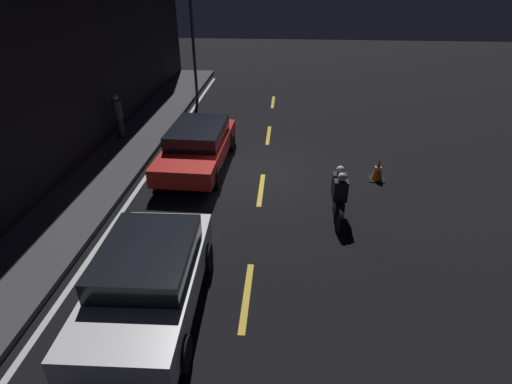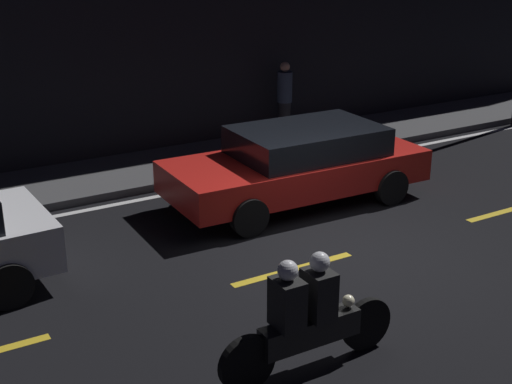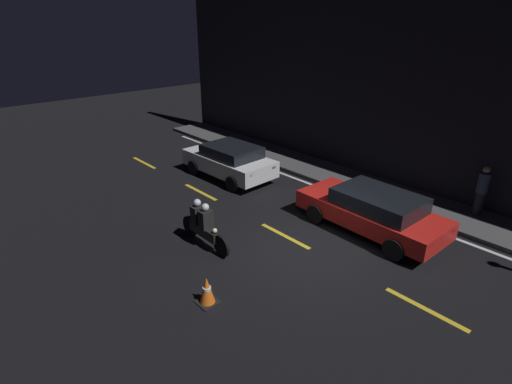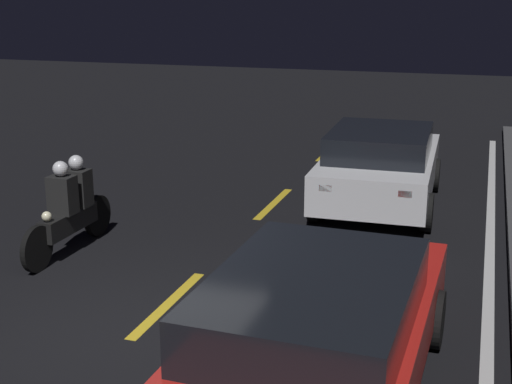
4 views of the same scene
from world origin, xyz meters
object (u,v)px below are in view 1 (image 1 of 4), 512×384
(sedan_white, at_px, (148,278))
(traffic_cone_near, at_px, (378,170))
(motorcycle, at_px, (339,194))
(pedestrian, at_px, (118,116))
(taxi_red, at_px, (197,145))
(street_lamp, at_px, (192,32))

(sedan_white, relative_size, traffic_cone_near, 5.76)
(motorcycle, xyz_separation_m, pedestrian, (4.70, 7.71, 0.35))
(taxi_red, relative_size, motorcycle, 2.09)
(street_lamp, bearing_deg, taxi_red, -167.86)
(taxi_red, bearing_deg, traffic_cone_near, 85.26)
(sedan_white, bearing_deg, taxi_red, -178.15)
(sedan_white, xyz_separation_m, motorcycle, (3.69, -3.94, -0.10))
(taxi_red, bearing_deg, street_lamp, -166.41)
(motorcycle, bearing_deg, traffic_cone_near, -33.23)
(taxi_red, bearing_deg, pedestrian, -117.56)
(traffic_cone_near, bearing_deg, sedan_white, 137.44)
(taxi_red, xyz_separation_m, motorcycle, (-2.83, -4.35, -0.08))
(sedan_white, distance_m, motorcycle, 5.39)
(pedestrian, bearing_deg, motorcycle, -121.35)
(motorcycle, distance_m, traffic_cone_near, 2.66)
(sedan_white, bearing_deg, traffic_cone_near, 135.70)
(pedestrian, bearing_deg, sedan_white, -155.75)
(taxi_red, relative_size, pedestrian, 2.78)
(taxi_red, relative_size, traffic_cone_near, 6.55)
(taxi_red, xyz_separation_m, street_lamp, (7.49, 1.61, 2.51))
(taxi_red, distance_m, street_lamp, 8.06)
(traffic_cone_near, bearing_deg, pedestrian, 74.78)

